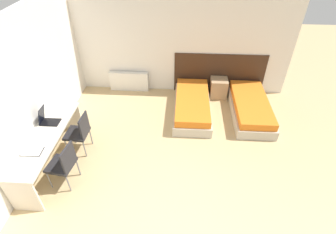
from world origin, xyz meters
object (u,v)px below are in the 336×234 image
chair_near_laptop (79,131)px  bed_near_door (250,107)px  nightstand (219,88)px  bed_near_window (192,105)px  chair_near_notebook (63,163)px  laptop (47,120)px

chair_near_laptop → bed_near_door: bearing=24.5°
chair_near_laptop → nightstand: bearing=39.7°
bed_near_window → nightstand: 1.02m
bed_near_door → chair_near_notebook: (-3.60, -2.26, 0.30)m
nightstand → laptop: size_ratio=1.43×
bed_near_window → chair_near_laptop: bearing=-147.0°
nightstand → chair_near_notebook: chair_near_notebook is taller
bed_near_window → bed_near_door: bearing=0.0°
bed_near_door → chair_near_laptop: 3.89m
chair_near_notebook → laptop: (-0.53, 0.77, 0.31)m
laptop → nightstand: bearing=33.1°
bed_near_door → nightstand: bearing=132.7°
chair_near_notebook → nightstand: bearing=54.2°
bed_near_door → laptop: (-4.13, -1.49, 0.61)m
bed_near_door → laptop: laptop is taller
nightstand → chair_near_notebook: (-2.91, -3.01, 0.25)m
nightstand → bed_near_door: bearing=-47.3°
chair_near_laptop → laptop: (-0.53, -0.05, 0.31)m
chair_near_laptop → bed_near_window: bearing=35.7°
bed_near_window → chair_near_laptop: size_ratio=2.17×
bed_near_window → chair_near_notebook: bearing=-134.5°
chair_near_laptop → chair_near_notebook: bearing=-87.4°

